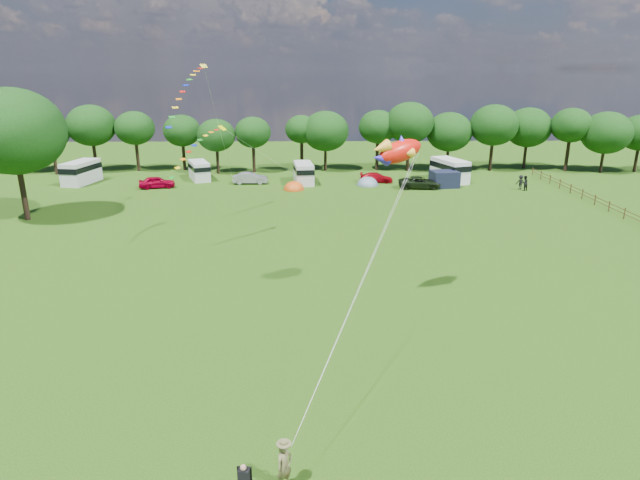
{
  "coord_description": "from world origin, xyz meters",
  "views": [
    {
      "loc": [
        -0.63,
        -26.01,
        14.93
      ],
      "look_at": [
        0.0,
        8.0,
        4.0
      ],
      "focal_mm": 30.0,
      "sensor_mm": 36.0,
      "label": 1
    }
  ],
  "objects_px": {
    "campervan_c": "(304,172)",
    "tent_greyblue": "(367,185)",
    "car_d": "(420,183)",
    "campervan_b": "(199,170)",
    "campervan_a": "(81,171)",
    "campervan_d": "(450,169)",
    "tent_orange": "(294,189)",
    "kite_flyer": "(284,466)",
    "car_a": "(157,182)",
    "walker_a": "(525,183)",
    "walker_b": "(520,182)",
    "car_b": "(250,178)",
    "car_c": "(376,178)",
    "camp_chair": "(244,476)",
    "fish_kite": "(396,152)",
    "big_tree": "(13,131)"
  },
  "relations": [
    {
      "from": "car_a",
      "to": "tent_greyblue",
      "type": "relative_size",
      "value": 1.45
    },
    {
      "from": "kite_flyer",
      "to": "car_d",
      "type": "bearing_deg",
      "value": 29.11
    },
    {
      "from": "campervan_d",
      "to": "tent_orange",
      "type": "xyz_separation_m",
      "value": [
        -21.43,
        -4.99,
        -1.64
      ]
    },
    {
      "from": "car_b",
      "to": "car_d",
      "type": "distance_m",
      "value": 22.7
    },
    {
      "from": "tent_orange",
      "to": "tent_greyblue",
      "type": "bearing_deg",
      "value": 14.56
    },
    {
      "from": "kite_flyer",
      "to": "walker_b",
      "type": "xyz_separation_m",
      "value": [
        28.21,
        51.28,
        -0.03
      ]
    },
    {
      "from": "campervan_a",
      "to": "campervan_b",
      "type": "relative_size",
      "value": 1.14
    },
    {
      "from": "campervan_b",
      "to": "campervan_a",
      "type": "bearing_deg",
      "value": 77.13
    },
    {
      "from": "campervan_b",
      "to": "walker_b",
      "type": "xyz_separation_m",
      "value": [
        42.79,
        -7.17,
        -0.45
      ]
    },
    {
      "from": "walker_b",
      "to": "fish_kite",
      "type": "bearing_deg",
      "value": 66.08
    },
    {
      "from": "tent_greyblue",
      "to": "camp_chair",
      "type": "xyz_separation_m",
      "value": [
        -10.17,
        -54.55,
        0.79
      ]
    },
    {
      "from": "camp_chair",
      "to": "walker_a",
      "type": "relative_size",
      "value": 0.7
    },
    {
      "from": "campervan_b",
      "to": "fish_kite",
      "type": "height_order",
      "value": "fish_kite"
    },
    {
      "from": "big_tree",
      "to": "kite_flyer",
      "type": "bearing_deg",
      "value": -53.12
    },
    {
      "from": "campervan_d",
      "to": "tent_greyblue",
      "type": "height_order",
      "value": "campervan_d"
    },
    {
      "from": "car_d",
      "to": "campervan_a",
      "type": "xyz_separation_m",
      "value": [
        -45.41,
        4.07,
        0.86
      ]
    },
    {
      "from": "car_d",
      "to": "camp_chair",
      "type": "xyz_separation_m",
      "value": [
        -16.77,
        -52.46,
        0.04
      ]
    },
    {
      "from": "campervan_c",
      "to": "tent_greyblue",
      "type": "height_order",
      "value": "campervan_c"
    },
    {
      "from": "campervan_a",
      "to": "campervan_c",
      "type": "bearing_deg",
      "value": -80.76
    },
    {
      "from": "campervan_b",
      "to": "car_a",
      "type": "bearing_deg",
      "value": 119.76
    },
    {
      "from": "car_d",
      "to": "fish_kite",
      "type": "xyz_separation_m",
      "value": [
        -8.96,
        -35.43,
        9.29
      ]
    },
    {
      "from": "walker_b",
      "to": "campervan_b",
      "type": "bearing_deg",
      "value": -1.13
    },
    {
      "from": "car_b",
      "to": "car_c",
      "type": "relative_size",
      "value": 1.0
    },
    {
      "from": "tent_greyblue",
      "to": "campervan_c",
      "type": "bearing_deg",
      "value": 169.63
    },
    {
      "from": "kite_flyer",
      "to": "tent_orange",
      "type": "bearing_deg",
      "value": 46.71
    },
    {
      "from": "campervan_c",
      "to": "walker_a",
      "type": "xyz_separation_m",
      "value": [
        28.36,
        -5.24,
        -0.51
      ]
    },
    {
      "from": "campervan_a",
      "to": "car_a",
      "type": "bearing_deg",
      "value": -96.44
    },
    {
      "from": "walker_a",
      "to": "kite_flyer",
      "type": "bearing_deg",
      "value": 36.65
    },
    {
      "from": "car_a",
      "to": "car_d",
      "type": "relative_size",
      "value": 0.83
    },
    {
      "from": "car_b",
      "to": "campervan_b",
      "type": "xyz_separation_m",
      "value": [
        -7.44,
        3.0,
        0.62
      ]
    },
    {
      "from": "campervan_a",
      "to": "tent_orange",
      "type": "height_order",
      "value": "campervan_a"
    },
    {
      "from": "campervan_b",
      "to": "fish_kite",
      "type": "relative_size",
      "value": 1.49
    },
    {
      "from": "campervan_a",
      "to": "campervan_b",
      "type": "distance_m",
      "value": 15.69
    },
    {
      "from": "car_d",
      "to": "campervan_b",
      "type": "bearing_deg",
      "value": 82.1
    },
    {
      "from": "campervan_d",
      "to": "walker_b",
      "type": "bearing_deg",
      "value": -142.78
    },
    {
      "from": "walker_b",
      "to": "camp_chair",
      "type": "bearing_deg",
      "value": 68.48
    },
    {
      "from": "car_a",
      "to": "fish_kite",
      "type": "height_order",
      "value": "fish_kite"
    },
    {
      "from": "walker_a",
      "to": "walker_b",
      "type": "xyz_separation_m",
      "value": [
        -0.26,
        0.73,
        -0.03
      ]
    },
    {
      "from": "car_c",
      "to": "campervan_c",
      "type": "relative_size",
      "value": 0.75
    },
    {
      "from": "campervan_b",
      "to": "walker_b",
      "type": "relative_size",
      "value": 3.06
    },
    {
      "from": "walker_a",
      "to": "fish_kite",
      "type": "bearing_deg",
      "value": 32.87
    },
    {
      "from": "car_c",
      "to": "campervan_d",
      "type": "xyz_separation_m",
      "value": [
        10.21,
        0.54,
        1.01
      ]
    },
    {
      "from": "tent_orange",
      "to": "walker_a",
      "type": "xyz_separation_m",
      "value": [
        29.58,
        -1.12,
        0.94
      ]
    },
    {
      "from": "campervan_a",
      "to": "tent_greyblue",
      "type": "distance_m",
      "value": 38.89
    },
    {
      "from": "car_a",
      "to": "tent_orange",
      "type": "height_order",
      "value": "car_a"
    },
    {
      "from": "campervan_a",
      "to": "kite_flyer",
      "type": "height_order",
      "value": "campervan_a"
    },
    {
      "from": "walker_a",
      "to": "walker_b",
      "type": "height_order",
      "value": "walker_a"
    },
    {
      "from": "campervan_a",
      "to": "tent_orange",
      "type": "distance_m",
      "value": 29.38
    },
    {
      "from": "car_d",
      "to": "tent_greyblue",
      "type": "bearing_deg",
      "value": 76.44
    },
    {
      "from": "car_a",
      "to": "tent_greyblue",
      "type": "height_order",
      "value": "car_a"
    }
  ]
}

